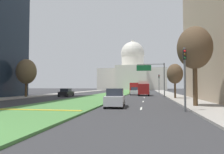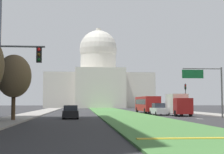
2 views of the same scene
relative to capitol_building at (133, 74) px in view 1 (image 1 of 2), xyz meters
The scene contains 18 objects.
ground_plane 58.71m from the capitol_building, 90.00° to the right, with size 260.00×260.00×0.00m, color #333335.
grass_median 64.51m from the capitol_building, 90.00° to the right, with size 7.84×105.75×0.14m, color #4C8442.
median_curb_nose 107.46m from the capitol_building, 90.00° to the right, with size 7.06×0.50×0.04m, color gold.
lane_dashes_right 70.67m from the capitol_building, 83.46° to the right, with size 0.16×62.19×0.01m.
sidewalk_left 71.71m from the capitol_building, 101.39° to the right, with size 4.00×105.75×0.15m, color #9E9991.
sidewalk_right 71.71m from the capitol_building, 78.61° to the right, with size 4.00×105.75×0.15m, color #9E9991.
capitol_building is the anchor object (origin of this frame).
traffic_light_near_right 105.99m from the capitol_building, 83.74° to the right, with size 0.28×0.35×5.20m.
traffic_light_far_right 68.56m from the capitol_building, 80.27° to the right, with size 0.28×0.35×5.20m.
overhead_guide_sign 82.74m from the capitol_building, 83.19° to the right, with size 5.33×0.20×6.50m.
street_tree_right_near 102.00m from the capitol_building, 82.56° to the right, with size 3.38×3.38×7.99m.
street_tree_left_mid 88.59m from the capitol_building, 98.77° to the right, with size 3.67×3.67×7.08m.
street_tree_right_mid 88.78m from the capitol_building, 81.58° to the right, with size 2.59×2.59×5.71m.
sedan_lead_stopped 102.59m from the capitol_building, 86.98° to the right, with size 2.11×4.43×1.83m.
sedan_midblock 83.53m from the capitol_building, 95.24° to the right, with size 1.99×4.24×1.63m.
sedan_distant 73.68m from the capitol_building, 85.68° to the right, with size 2.00×4.41×1.85m.
box_truck_delivery 76.53m from the capitol_building, 84.13° to the right, with size 2.40×6.40×3.20m.
city_bus 65.22m from the capitol_building, 85.23° to the right, with size 2.62×11.00×2.95m.
Camera 1 is at (8.57, -5.94, 2.05)m, focal length 33.45 mm.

